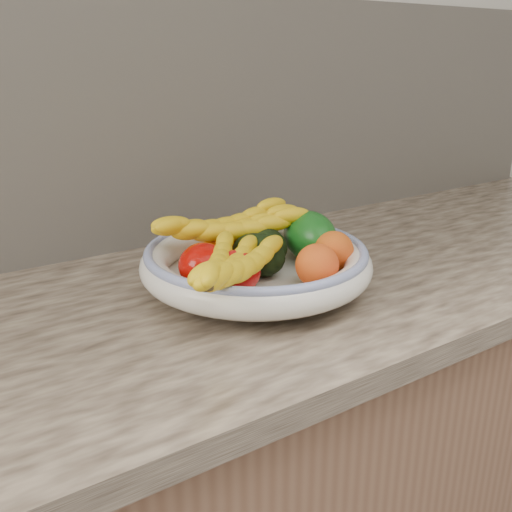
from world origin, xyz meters
The scene contains 14 objects.
kitchen_counter centered at (0.00, 1.69, 0.46)m, with size 2.44×0.66×1.40m.
fruit_bowl centered at (0.00, 1.66, 0.95)m, with size 0.39×0.39×0.08m.
clementine_back_left centered at (-0.03, 1.74, 0.95)m, with size 0.06×0.06×0.05m, color #FF5C05.
clementine_back_right centered at (0.03, 1.75, 0.95)m, with size 0.05×0.05×0.05m, color orange.
clementine_back_mid centered at (-0.02, 1.73, 0.95)m, with size 0.05×0.05×0.05m, color #DE4904.
tomato_left centered at (-0.10, 1.66, 0.96)m, with size 0.08×0.08×0.07m, color #B30802.
tomato_near_left centered at (-0.07, 1.61, 0.96)m, with size 0.08×0.08×0.07m, color red.
avocado_center centered at (0.00, 1.65, 0.96)m, with size 0.07×0.10×0.07m, color black.
avocado_right centered at (0.04, 1.69, 0.96)m, with size 0.06×0.09×0.06m, color black.
green_mango centered at (0.11, 1.66, 0.98)m, with size 0.08×0.12×0.09m, color #0E4F12.
peach_front centered at (0.05, 1.56, 0.97)m, with size 0.07×0.07×0.07m, color orange.
peach_right centered at (0.11, 1.59, 0.97)m, with size 0.07×0.07×0.07m, color orange.
banana_bunch_back centered at (-0.01, 1.73, 0.99)m, with size 0.29×0.11×0.08m, color yellow, non-canonical shape.
banana_bunch_front centered at (-0.10, 1.57, 0.98)m, with size 0.28×0.11×0.08m, color yellow, non-canonical shape.
Camera 1 is at (-0.50, 0.91, 1.28)m, focal length 40.00 mm.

